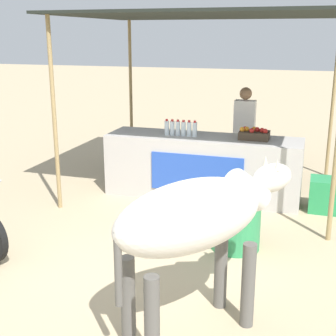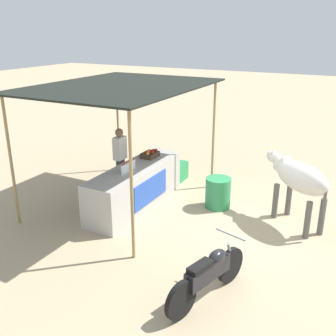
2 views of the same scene
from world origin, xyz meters
TOP-DOWN VIEW (x-y plane):
  - ground_plane at (0.00, 0.00)m, footprint 60.00×60.00m
  - stall_counter at (0.00, 2.20)m, footprint 3.00×0.82m
  - stall_awning at (0.00, 2.50)m, footprint 4.20×3.20m
  - water_bottle_row at (-0.35, 2.15)m, footprint 0.52×0.07m
  - fruit_crate at (0.76, 2.25)m, footprint 0.44×0.32m
  - vendor_behind_counter at (0.51, 2.95)m, footprint 0.34×0.22m
  - cooler_box at (1.92, 2.10)m, footprint 0.60×0.44m
  - water_barrel at (0.82, 0.49)m, footprint 0.58×0.58m
  - cow at (0.77, -1.25)m, footprint 1.42×1.65m

SIDE VIEW (x-z plane):
  - ground_plane at x=0.00m, z-range 0.00..0.00m
  - cooler_box at x=1.92m, z-range 0.00..0.48m
  - water_barrel at x=0.82m, z-range 0.00..0.71m
  - stall_counter at x=0.00m, z-range 0.00..0.96m
  - vendor_behind_counter at x=0.51m, z-range 0.02..1.67m
  - cow at x=0.77m, z-range 0.32..1.75m
  - fruit_crate at x=0.76m, z-range 0.94..1.13m
  - water_bottle_row at x=-0.35m, z-range 0.95..1.20m
  - stall_awning at x=0.00m, z-range 1.27..4.04m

